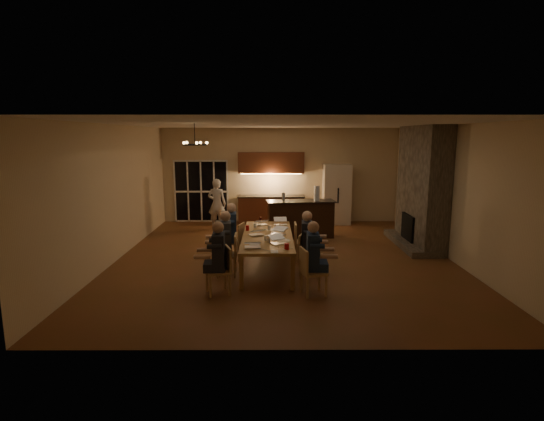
% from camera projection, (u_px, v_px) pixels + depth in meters
% --- Properties ---
extents(floor, '(9.00, 9.00, 0.00)m').
position_uv_depth(floor, '(284.00, 258.00, 10.33)').
color(floor, brown).
rests_on(floor, ground).
extents(back_wall, '(8.00, 0.04, 3.20)m').
position_uv_depth(back_wall, '(280.00, 175.00, 14.50)').
color(back_wall, beige).
rests_on(back_wall, ground).
extents(left_wall, '(0.04, 9.00, 3.20)m').
position_uv_depth(left_wall, '(115.00, 193.00, 10.03)').
color(left_wall, beige).
rests_on(left_wall, ground).
extents(right_wall, '(0.04, 9.00, 3.20)m').
position_uv_depth(right_wall, '(453.00, 193.00, 10.06)').
color(right_wall, beige).
rests_on(right_wall, ground).
extents(ceiling, '(8.00, 9.00, 0.04)m').
position_uv_depth(ceiling, '(284.00, 123.00, 9.77)').
color(ceiling, white).
rests_on(ceiling, back_wall).
extents(french_doors, '(1.86, 0.08, 2.10)m').
position_uv_depth(french_doors, '(201.00, 191.00, 14.54)').
color(french_doors, black).
rests_on(french_doors, ground).
extents(fireplace, '(0.58, 2.50, 3.20)m').
position_uv_depth(fireplace, '(422.00, 187.00, 11.24)').
color(fireplace, '#645B4E').
rests_on(fireplace, ground).
extents(kitchenette, '(2.24, 0.68, 2.40)m').
position_uv_depth(kitchenette, '(271.00, 188.00, 14.25)').
color(kitchenette, maroon).
rests_on(kitchenette, ground).
extents(refrigerator, '(0.90, 0.68, 2.00)m').
position_uv_depth(refrigerator, '(337.00, 194.00, 14.25)').
color(refrigerator, beige).
rests_on(refrigerator, ground).
extents(dining_table, '(1.10, 3.04, 0.75)m').
position_uv_depth(dining_table, '(268.00, 251.00, 9.53)').
color(dining_table, '#9E793F').
rests_on(dining_table, ground).
extents(bar_island, '(2.04, 0.89, 1.08)m').
position_uv_depth(bar_island, '(300.00, 219.00, 12.38)').
color(bar_island, black).
rests_on(bar_island, ground).
extents(chair_left_near, '(0.56, 0.56, 0.89)m').
position_uv_depth(chair_left_near, '(218.00, 271.00, 7.94)').
color(chair_left_near, tan).
rests_on(chair_left_near, ground).
extents(chair_left_mid, '(0.45, 0.45, 0.89)m').
position_uv_depth(chair_left_mid, '(226.00, 255.00, 8.99)').
color(chair_left_mid, tan).
rests_on(chair_left_mid, ground).
extents(chair_left_far, '(0.54, 0.54, 0.89)m').
position_uv_depth(chair_left_far, '(234.00, 241.00, 10.13)').
color(chair_left_far, tan).
rests_on(chair_left_far, ground).
extents(chair_right_near, '(0.53, 0.53, 0.89)m').
position_uv_depth(chair_right_near, '(314.00, 272.00, 7.89)').
color(chair_right_near, tan).
rests_on(chair_right_near, ground).
extents(chair_right_mid, '(0.55, 0.55, 0.89)m').
position_uv_depth(chair_right_mid, '(310.00, 255.00, 8.97)').
color(chair_right_mid, tan).
rests_on(chair_right_mid, ground).
extents(chair_right_far, '(0.44, 0.44, 0.89)m').
position_uv_depth(chair_right_far, '(304.00, 242.00, 10.12)').
color(chair_right_far, tan).
rests_on(chair_right_far, ground).
extents(person_left_near, '(0.63, 0.63, 1.38)m').
position_uv_depth(person_left_near, '(219.00, 258.00, 7.92)').
color(person_left_near, black).
rests_on(person_left_near, ground).
extents(person_right_near, '(0.61, 0.61, 1.38)m').
position_uv_depth(person_right_near, '(313.00, 257.00, 7.94)').
color(person_right_near, '#1A2443').
rests_on(person_right_near, ground).
extents(person_left_mid, '(0.67, 0.67, 1.38)m').
position_uv_depth(person_left_mid, '(226.00, 243.00, 9.01)').
color(person_left_mid, '#373C41').
rests_on(person_left_mid, ground).
extents(person_right_mid, '(0.64, 0.64, 1.38)m').
position_uv_depth(person_right_mid, '(307.00, 243.00, 9.01)').
color(person_right_mid, black).
rests_on(person_right_mid, ground).
extents(person_left_far, '(0.64, 0.64, 1.38)m').
position_uv_depth(person_left_far, '(232.00, 232.00, 10.04)').
color(person_left_far, '#1A2443').
rests_on(person_left_far, ground).
extents(standing_person, '(0.64, 0.48, 1.60)m').
position_uv_depth(standing_person, '(217.00, 204.00, 13.47)').
color(standing_person, silver).
rests_on(standing_person, ground).
extents(chandelier, '(0.53, 0.53, 0.03)m').
position_uv_depth(chandelier, '(195.00, 145.00, 9.05)').
color(chandelier, black).
rests_on(chandelier, ceiling).
extents(laptop_a, '(0.33, 0.30, 0.23)m').
position_uv_depth(laptop_a, '(253.00, 242.00, 8.39)').
color(laptop_a, silver).
rests_on(laptop_a, dining_table).
extents(laptop_b, '(0.42, 0.40, 0.23)m').
position_uv_depth(laptop_b, '(279.00, 238.00, 8.69)').
color(laptop_b, silver).
rests_on(laptop_b, dining_table).
extents(laptop_c, '(0.41, 0.39, 0.23)m').
position_uv_depth(laptop_c, '(256.00, 230.00, 9.45)').
color(laptop_c, silver).
rests_on(laptop_c, dining_table).
extents(laptop_d, '(0.42, 0.41, 0.23)m').
position_uv_depth(laptop_d, '(277.00, 230.00, 9.47)').
color(laptop_d, silver).
rests_on(laptop_d, dining_table).
extents(laptop_e, '(0.39, 0.36, 0.23)m').
position_uv_depth(laptop_e, '(261.00, 220.00, 10.52)').
color(laptop_e, silver).
rests_on(laptop_e, dining_table).
extents(laptop_f, '(0.33, 0.30, 0.23)m').
position_uv_depth(laptop_f, '(281.00, 220.00, 10.54)').
color(laptop_f, silver).
rests_on(laptop_f, dining_table).
extents(mug_front, '(0.09, 0.09, 0.10)m').
position_uv_depth(mug_front, '(266.00, 238.00, 8.98)').
color(mug_front, white).
rests_on(mug_front, dining_table).
extents(mug_mid, '(0.07, 0.07, 0.10)m').
position_uv_depth(mug_mid, '(269.00, 228.00, 9.95)').
color(mug_mid, white).
rests_on(mug_mid, dining_table).
extents(mug_back, '(0.07, 0.07, 0.10)m').
position_uv_depth(mug_back, '(255.00, 225.00, 10.25)').
color(mug_back, white).
rests_on(mug_back, dining_table).
extents(redcup_near, '(0.09, 0.09, 0.12)m').
position_uv_depth(redcup_near, '(287.00, 247.00, 8.25)').
color(redcup_near, '#B90C0E').
rests_on(redcup_near, dining_table).
extents(redcup_mid, '(0.08, 0.08, 0.12)m').
position_uv_depth(redcup_mid, '(247.00, 228.00, 9.91)').
color(redcup_mid, '#B90C0E').
rests_on(redcup_mid, dining_table).
extents(can_silver, '(0.07, 0.07, 0.12)m').
position_uv_depth(can_silver, '(268.00, 240.00, 8.77)').
color(can_silver, '#B2B2B7').
rests_on(can_silver, dining_table).
extents(can_cola, '(0.06, 0.06, 0.12)m').
position_uv_depth(can_cola, '(261.00, 219.00, 10.91)').
color(can_cola, '#3F0F0C').
rests_on(can_cola, dining_table).
extents(can_right, '(0.06, 0.06, 0.12)m').
position_uv_depth(can_right, '(284.00, 229.00, 9.80)').
color(can_right, '#B2B2B7').
rests_on(can_right, dining_table).
extents(plate_near, '(0.28, 0.28, 0.02)m').
position_uv_depth(plate_near, '(284.00, 241.00, 8.92)').
color(plate_near, white).
rests_on(plate_near, dining_table).
extents(plate_left, '(0.23, 0.23, 0.02)m').
position_uv_depth(plate_left, '(254.00, 244.00, 8.65)').
color(plate_left, white).
rests_on(plate_left, dining_table).
extents(plate_far, '(0.23, 0.23, 0.02)m').
position_uv_depth(plate_far, '(284.00, 228.00, 10.14)').
color(plate_far, white).
rests_on(plate_far, dining_table).
extents(notepad, '(0.15, 0.20, 0.01)m').
position_uv_depth(notepad, '(274.00, 252.00, 8.08)').
color(notepad, white).
rests_on(notepad, dining_table).
extents(bar_bottle, '(0.09, 0.09, 0.24)m').
position_uv_depth(bar_bottle, '(284.00, 197.00, 12.26)').
color(bar_bottle, '#99999E').
rests_on(bar_bottle, bar_island).
extents(bar_blender, '(0.16, 0.16, 0.43)m').
position_uv_depth(bar_blender, '(317.00, 193.00, 12.26)').
color(bar_blender, silver).
rests_on(bar_blender, bar_island).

